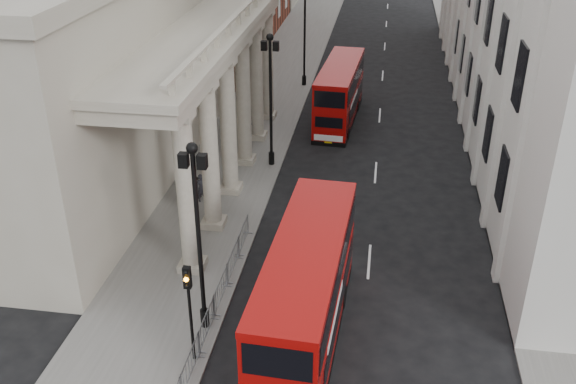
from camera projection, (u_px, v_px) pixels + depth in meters
The scene contains 14 objects.
sidewalk_west at pixel (264, 108), 49.93m from camera, with size 6.00×140.00×0.12m, color slate.
sidewalk_east at pixel (481, 120), 47.72m from camera, with size 3.00×140.00×0.12m, color slate.
kerb at pixel (301, 110), 49.53m from camera, with size 0.20×140.00×0.14m, color slate.
portico_building at pixel (99, 77), 37.67m from camera, with size 9.00×28.00×12.00m, color gray.
lamp_post_south at pixel (198, 227), 24.61m from camera, with size 1.05×0.44×8.32m.
lamp_post_mid at pixel (271, 92), 38.60m from camera, with size 1.05×0.44×8.32m.
lamp_post_north at pixel (305, 29), 52.59m from camera, with size 1.05×0.44×8.32m.
traffic_light at pixel (189, 297), 23.68m from camera, with size 0.28×0.33×4.30m.
crowd_barriers at pixel (199, 344), 25.01m from camera, with size 0.50×18.75×1.10m.
bus_near at pixel (306, 292), 25.05m from camera, with size 3.09×10.90×4.66m.
bus_far at pixel (340, 92), 46.77m from camera, with size 2.99×9.98×4.25m.
pedestrian_a at pixel (202, 188), 36.08m from camera, with size 0.60×0.40×1.65m, color black.
pedestrian_b at pixel (193, 183), 36.47m from camera, with size 0.87×0.68×1.79m, color #292420.
pedestrian_c at pixel (249, 127), 44.01m from camera, with size 0.87×0.57×1.78m, color black.
Camera 1 is at (6.02, -16.37, 17.59)m, focal length 40.00 mm.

